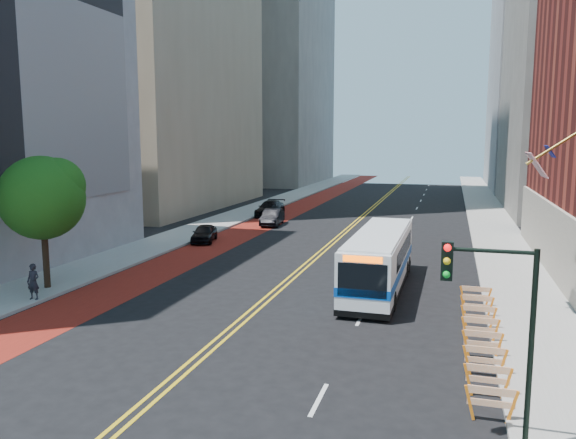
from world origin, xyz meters
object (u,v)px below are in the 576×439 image
(traffic_signal, at_px, (494,306))
(transit_bus, at_px, (380,259))
(street_tree, at_px, (43,195))
(car_c, at_px, (270,209))
(car_a, at_px, (204,233))
(car_b, at_px, (272,217))
(pedestrian, at_px, (33,282))

(traffic_signal, height_order, transit_bus, traffic_signal)
(street_tree, bearing_deg, traffic_signal, -24.82)
(car_c, bearing_deg, car_a, -93.69)
(transit_bus, distance_m, car_a, 17.30)
(street_tree, distance_m, car_b, 24.62)
(car_b, height_order, car_c, car_c)
(transit_bus, relative_size, car_b, 2.52)
(transit_bus, height_order, car_a, transit_bus)
(transit_bus, bearing_deg, car_a, 146.14)
(car_a, bearing_deg, street_tree, -111.14)
(street_tree, relative_size, car_a, 1.75)
(car_b, distance_m, car_c, 5.95)
(transit_bus, height_order, car_c, transit_bus)
(car_a, bearing_deg, traffic_signal, -65.87)
(street_tree, bearing_deg, car_a, 82.44)
(street_tree, height_order, car_b, street_tree)
(pedestrian, bearing_deg, car_a, 82.86)
(car_b, bearing_deg, car_a, -111.10)
(transit_bus, xyz_separation_m, car_c, (-13.89, 24.55, -0.82))
(traffic_signal, bearing_deg, car_a, 127.71)
(street_tree, relative_size, transit_bus, 0.61)
(transit_bus, distance_m, car_c, 28.22)
(car_b, bearing_deg, traffic_signal, -70.49)
(car_a, bearing_deg, transit_bus, -47.92)
(traffic_signal, height_order, car_a, traffic_signal)
(traffic_signal, relative_size, car_c, 0.98)
(pedestrian, bearing_deg, street_tree, 108.92)
(street_tree, distance_m, traffic_signal, 22.79)
(car_c, relative_size, pedestrian, 3.03)
(street_tree, relative_size, pedestrian, 3.92)
(car_c, bearing_deg, transit_bus, -62.74)
(street_tree, xyz_separation_m, transit_bus, (16.21, 4.90, -3.34))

